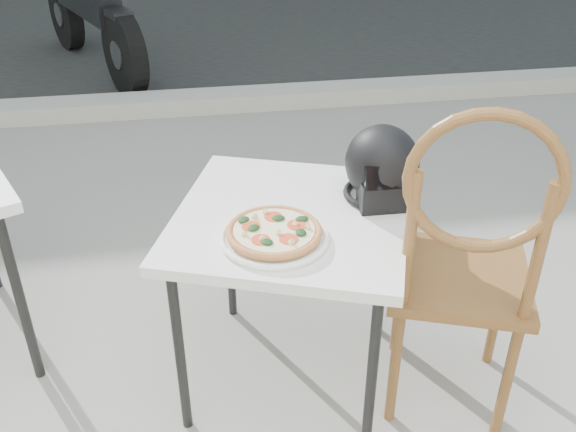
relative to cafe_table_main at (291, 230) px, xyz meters
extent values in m
cube|color=#9C9992|center=(-0.16, 2.72, -0.57)|extent=(30.00, 0.25, 0.12)
cube|color=white|center=(0.00, 0.00, 0.04)|extent=(0.94, 0.94, 0.04)
cylinder|color=black|center=(-0.39, -0.18, -0.30)|extent=(0.04, 0.04, 0.66)
cylinder|color=black|center=(0.18, -0.39, -0.30)|extent=(0.04, 0.04, 0.66)
cylinder|color=black|center=(-0.18, 0.39, -0.30)|extent=(0.04, 0.04, 0.66)
cylinder|color=black|center=(0.39, 0.18, -0.30)|extent=(0.04, 0.04, 0.66)
cylinder|color=white|center=(-0.08, -0.14, 0.07)|extent=(0.38, 0.38, 0.01)
torus|color=white|center=(-0.08, -0.14, 0.08)|extent=(0.39, 0.39, 0.02)
cylinder|color=#BF7E46|center=(-0.08, -0.14, 0.09)|extent=(0.28, 0.28, 0.01)
torus|color=#BF7E46|center=(-0.08, -0.14, 0.10)|extent=(0.29, 0.29, 0.02)
cylinder|color=red|center=(-0.08, -0.14, 0.10)|extent=(0.25, 0.25, 0.00)
cylinder|color=#FBECC0|center=(-0.08, -0.14, 0.10)|extent=(0.25, 0.25, 0.00)
cylinder|color=#DF4627|center=(-0.01, -0.13, 0.10)|extent=(0.06, 0.06, 0.00)
cylinder|color=#DF4627|center=(-0.07, -0.08, 0.10)|extent=(0.06, 0.06, 0.00)
cylinder|color=#DF4627|center=(-0.14, -0.12, 0.10)|extent=(0.06, 0.06, 0.00)
cylinder|color=#DF4627|center=(-0.12, -0.20, 0.10)|extent=(0.06, 0.06, 0.00)
cylinder|color=#DF4627|center=(-0.04, -0.21, 0.10)|extent=(0.06, 0.06, 0.00)
ellipsoid|color=#133515|center=(-0.05, -0.09, 0.11)|extent=(0.04, 0.03, 0.01)
ellipsoid|color=#133515|center=(-0.14, -0.13, 0.11)|extent=(0.05, 0.05, 0.01)
ellipsoid|color=#133515|center=(0.00, -0.18, 0.11)|extent=(0.03, 0.04, 0.01)
ellipsoid|color=#133515|center=(-0.11, -0.21, 0.11)|extent=(0.05, 0.05, 0.01)
ellipsoid|color=#133515|center=(0.01, -0.11, 0.11)|extent=(0.04, 0.04, 0.01)
ellipsoid|color=#133515|center=(-0.16, -0.08, 0.11)|extent=(0.05, 0.05, 0.01)
cylinder|color=#E0D188|center=(-0.07, -0.17, 0.11)|extent=(0.02, 0.02, 0.02)
cylinder|color=#E0D188|center=(-0.12, -0.07, 0.11)|extent=(0.03, 0.02, 0.02)
cylinder|color=#E0D188|center=(-0.01, -0.14, 0.11)|extent=(0.03, 0.02, 0.02)
cylinder|color=#E0D188|center=(-0.09, -0.05, 0.11)|extent=(0.02, 0.02, 0.02)
cylinder|color=#E0D188|center=(-0.04, -0.23, 0.11)|extent=(0.03, 0.02, 0.02)
cylinder|color=#E0D188|center=(-0.17, -0.16, 0.11)|extent=(0.03, 0.02, 0.02)
cylinder|color=#E0D188|center=(0.02, -0.16, 0.11)|extent=(0.02, 0.02, 0.02)
cylinder|color=#E0D188|center=(-0.12, -0.20, 0.11)|extent=(0.03, 0.02, 0.02)
ellipsoid|color=black|center=(0.31, 0.06, 0.19)|extent=(0.25, 0.26, 0.25)
cube|color=black|center=(0.31, -0.01, 0.11)|extent=(0.18, 0.09, 0.10)
torus|color=black|center=(0.31, 0.06, 0.08)|extent=(0.25, 0.25, 0.02)
cube|color=black|center=(0.31, -0.05, 0.19)|extent=(0.17, 0.04, 0.08)
cube|color=brown|center=(0.53, -0.16, -0.14)|extent=(0.57, 0.57, 0.04)
cylinder|color=brown|center=(0.75, -0.05, -0.39)|extent=(0.05, 0.05, 0.49)
cylinder|color=brown|center=(0.42, 0.07, -0.39)|extent=(0.05, 0.05, 0.49)
cylinder|color=brown|center=(0.63, -0.39, -0.39)|extent=(0.05, 0.05, 0.49)
cylinder|color=brown|center=(0.30, -0.26, -0.39)|extent=(0.05, 0.05, 0.49)
cylinder|color=brown|center=(0.63, -0.40, 0.10)|extent=(0.05, 0.05, 0.46)
cylinder|color=brown|center=(0.30, -0.27, 0.10)|extent=(0.05, 0.05, 0.46)
torus|color=brown|center=(0.46, -0.33, 0.31)|extent=(0.42, 0.18, 0.43)
cylinder|color=black|center=(-0.92, 0.15, -0.28)|extent=(0.05, 0.05, 0.71)
cylinder|color=black|center=(-1.32, 4.47, -0.32)|extent=(0.37, 0.62, 0.63)
cylinder|color=slate|center=(-1.32, 4.47, -0.32)|extent=(0.22, 0.25, 0.21)
cylinder|color=black|center=(-0.73, 3.13, -0.32)|extent=(0.37, 0.62, 0.63)
cylinder|color=slate|center=(-0.73, 3.13, -0.32)|extent=(0.22, 0.25, 0.21)
cube|color=black|center=(-0.73, 3.15, -0.03)|extent=(0.23, 0.27, 0.05)
camera|label=1|loc=(-0.30, -1.73, 1.11)|focal=40.00mm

